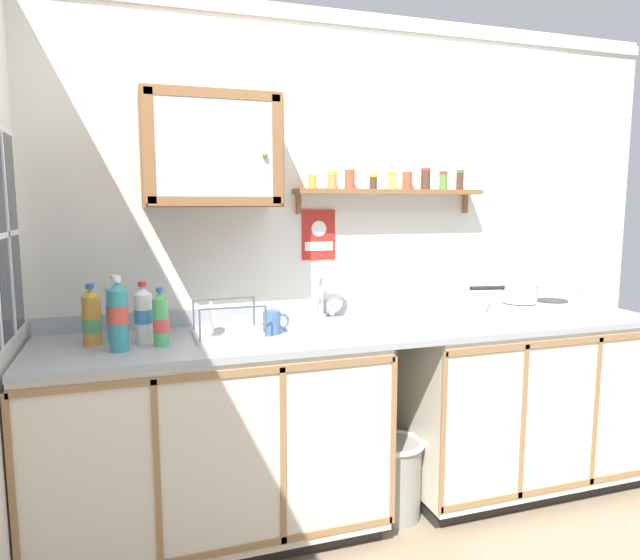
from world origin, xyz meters
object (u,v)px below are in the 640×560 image
sink (337,331)px  warning_sign (319,235)px  wall_cabinet (210,151)px  saucepan (519,292)px  bottle_opaque_white_0 (143,315)px  dish_rack (227,331)px  bottle_detergent_teal_1 (118,316)px  bottle_soda_green_4 (161,320)px  bottle_water_blue_3 (116,310)px  bottle_juice_amber_2 (92,318)px  trash_bin (394,476)px  mug (273,322)px  hot_plate_stove (538,309)px

sink → warning_sign: size_ratio=2.01×
wall_cabinet → saucepan: bearing=-4.9°
bottle_opaque_white_0 → dish_rack: size_ratio=0.85×
bottle_detergent_teal_1 → bottle_soda_green_4: (0.16, 0.03, -0.03)m
saucepan → bottle_water_blue_3: size_ratio=1.29×
saucepan → bottle_soda_green_4: (-1.82, -0.08, -0.01)m
saucepan → wall_cabinet: (-1.57, 0.14, 0.69)m
bottle_detergent_teal_1 → bottle_juice_amber_2: size_ratio=1.16×
bottle_opaque_white_0 → trash_bin: bearing=-5.0°
bottle_detergent_teal_1 → mug: bottle_detergent_teal_1 is taller
hot_plate_stove → warning_sign: warning_sign is taller
saucepan → wall_cabinet: 1.72m
bottle_detergent_teal_1 → wall_cabinet: wall_cabinet is taller
mug → wall_cabinet: bearing=147.9°
dish_rack → trash_bin: bearing=-8.3°
bottle_juice_amber_2 → warning_sign: 1.15m
saucepan → dish_rack: 1.54m
saucepan → bottle_opaque_white_0: 1.88m
bottle_water_blue_3 → warning_sign: (0.98, 0.20, 0.29)m
bottle_soda_green_4 → trash_bin: bottle_soda_green_4 is taller
bottle_water_blue_3 → warning_sign: 1.04m
warning_sign → dish_rack: bearing=-152.2°
bottle_opaque_white_0 → dish_rack: bottle_opaque_white_0 is taller
saucepan → mug: bearing=-179.4°
saucepan → bottle_soda_green_4: size_ratio=1.48×
bottle_juice_amber_2 → bottle_water_blue_3: bearing=34.8°
sink → bottle_juice_amber_2: 1.09m
bottle_juice_amber_2 → trash_bin: size_ratio=0.67×
mug → trash_bin: 0.98m
wall_cabinet → mug: bearing=-32.1°
bottle_detergent_teal_1 → wall_cabinet: (0.41, 0.25, 0.67)m
bottle_opaque_white_0 → bottle_detergent_teal_1: bottle_detergent_teal_1 is taller
bottle_detergent_teal_1 → wall_cabinet: bearing=31.0°
sink → bottle_detergent_teal_1: sink is taller
sink → saucepan: bearing=-1.2°
wall_cabinet → trash_bin: (0.82, -0.24, -1.55)m
hot_plate_stove → dish_rack: (-1.64, 0.04, -0.01)m
bottle_opaque_white_0 → bottle_detergent_teal_1: size_ratio=0.87×
bottle_detergent_teal_1 → hot_plate_stove: bearing=2.4°
dish_rack → mug: (0.20, -0.03, 0.03)m
bottle_detergent_teal_1 → trash_bin: size_ratio=0.77×
bottle_water_blue_3 → trash_bin: (1.24, -0.19, -0.86)m
saucepan → bottle_detergent_teal_1: (-1.98, -0.11, 0.02)m
warning_sign → bottle_opaque_white_0: bearing=-161.5°
hot_plate_stove → saucepan: saucepan is taller
saucepan → bottle_detergent_teal_1: bearing=-176.7°
bottle_water_blue_3 → dish_rack: bottle_water_blue_3 is taller
dish_rack → bottle_opaque_white_0: bearing=-177.5°
hot_plate_stove → bottle_detergent_teal_1: (-2.09, -0.09, 0.11)m
wall_cabinet → bottle_water_blue_3: bearing=-173.9°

